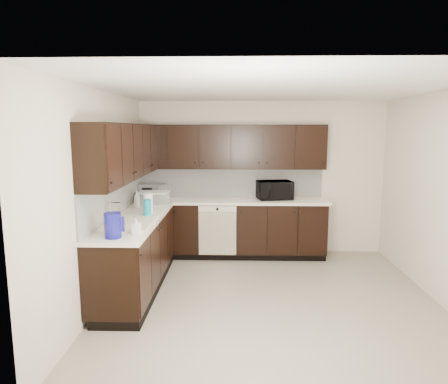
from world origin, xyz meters
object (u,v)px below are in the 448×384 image
object	(u,v)px
sink	(130,229)
microwave	(274,190)
storage_bin	(154,198)
toaster_oven	(153,191)
blue_pitcher	(113,225)

from	to	relation	value
sink	microwave	distance (m)	2.56
sink	microwave	xyz separation A→B (m)	(1.88, 1.73, 0.21)
storage_bin	microwave	bearing A→B (deg)	12.43
toaster_oven	microwave	bearing A→B (deg)	17.53
toaster_oven	blue_pitcher	distance (m)	2.35
microwave	toaster_oven	xyz separation A→B (m)	(-1.95, 0.01, -0.03)
toaster_oven	blue_pitcher	bearing A→B (deg)	-70.62
sink	toaster_oven	xyz separation A→B (m)	(-0.07, 1.74, 0.18)
sink	blue_pitcher	bearing A→B (deg)	-90.59
microwave	storage_bin	distance (m)	1.90
toaster_oven	storage_bin	world-z (taller)	toaster_oven
microwave	blue_pitcher	world-z (taller)	microwave
sink	blue_pitcher	xyz separation A→B (m)	(-0.01, -0.60, 0.19)
sink	blue_pitcher	distance (m)	0.63
microwave	blue_pitcher	bearing A→B (deg)	-139.42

